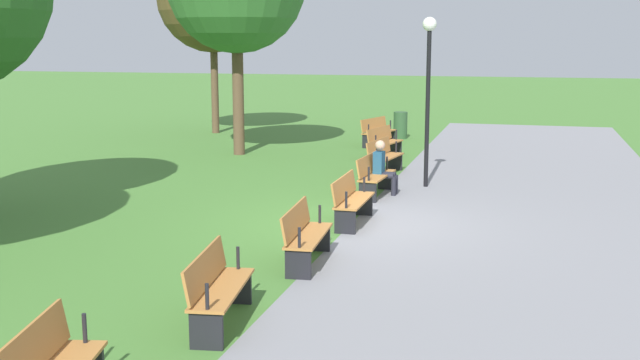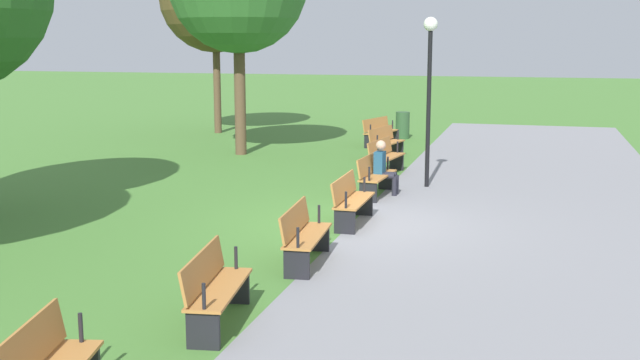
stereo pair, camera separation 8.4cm
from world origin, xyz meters
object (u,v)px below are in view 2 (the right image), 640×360
(bench_5, at_px, (304,234))
(bench_6, at_px, (214,287))
(bench_3, at_px, (375,175))
(bench_4, at_px, (351,199))
(bench_2, at_px, (385,156))
(bench_0, at_px, (379,131))
(person_seated, at_px, (384,166))
(trash_bin, at_px, (403,125))
(lamp_post, at_px, (430,69))
(bench_1, at_px, (385,142))

(bench_5, height_order, bench_6, same)
(bench_3, relative_size, bench_4, 1.02)
(bench_4, bearing_deg, bench_2, -175.80)
(bench_0, distance_m, person_seated, 7.95)
(bench_2, distance_m, trash_bin, 7.33)
(trash_bin, bearing_deg, bench_4, 5.21)
(bench_5, distance_m, bench_6, 2.71)
(bench_2, relative_size, lamp_post, 0.43)
(bench_0, xyz_separation_m, person_seated, (7.78, 1.64, 0.17))
(bench_0, xyz_separation_m, bench_2, (5.29, 1.18, 0.00))
(bench_2, relative_size, bench_5, 1.01)
(bench_4, distance_m, lamp_post, 4.71)
(bench_0, bearing_deg, trash_bin, -174.98)
(bench_2, bearing_deg, bench_5, 10.54)
(lamp_post, bearing_deg, bench_0, -159.84)
(bench_6, bearing_deg, bench_0, 175.77)
(person_seated, bearing_deg, bench_4, 3.10)
(person_seated, height_order, lamp_post, lamp_post)
(bench_0, bearing_deg, bench_5, 23.18)
(bench_2, bearing_deg, person_seated, 18.76)
(lamp_post, bearing_deg, bench_1, -156.48)
(bench_0, relative_size, bench_5, 1.02)
(bench_3, bearing_deg, trash_bin, -169.73)
(person_seated, bearing_deg, lamp_post, 149.11)
(bench_5, bearing_deg, bench_1, 179.98)
(bench_0, height_order, bench_1, same)
(bench_2, bearing_deg, bench_4, 12.64)
(bench_2, distance_m, lamp_post, 2.90)
(bench_4, distance_m, bench_5, 2.71)
(bench_2, distance_m, bench_5, 8.12)
(bench_1, distance_m, bench_3, 5.42)
(person_seated, xyz_separation_m, trash_bin, (-9.78, -1.22, -0.17))
(bench_6, relative_size, trash_bin, 1.83)
(bench_1, relative_size, bench_2, 1.01)
(bench_5, bearing_deg, bench_6, -10.52)
(bench_3, xyz_separation_m, lamp_post, (-1.34, 0.96, 2.24))
(bench_0, bearing_deg, bench_1, 31.59)
(bench_2, height_order, bench_6, same)
(bench_4, distance_m, person_seated, 2.91)
(trash_bin, bearing_deg, person_seated, 7.08)
(bench_4, relative_size, lamp_post, 0.42)
(bench_6, height_order, trash_bin, trash_bin)
(lamp_post, bearing_deg, person_seated, -35.11)
(bench_3, bearing_deg, person_seated, 146.21)
(bench_1, bearing_deg, bench_5, 16.86)
(bench_1, relative_size, trash_bin, 1.84)
(bench_5, distance_m, trash_bin, 15.44)
(bench_0, height_order, bench_3, same)
(trash_bin, bearing_deg, bench_6, 2.41)
(bench_4, bearing_deg, person_seated, 178.88)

